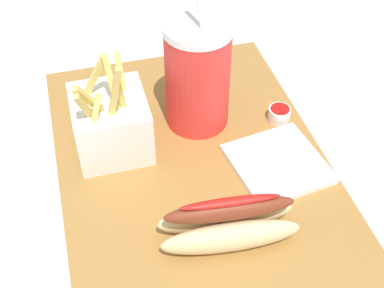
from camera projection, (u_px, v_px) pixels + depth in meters
The scene contains 8 objects.
ground_plane at pixel (192, 176), 0.70m from camera, with size 2.40×2.40×0.02m, color silver.
food_tray at pixel (192, 166), 0.68m from camera, with size 0.47×0.34×0.02m, color olive.
soda_cup at pixel (198, 75), 0.68m from camera, with size 0.09×0.09×0.23m.
fries_basket at pixel (111, 123), 0.67m from camera, with size 0.10×0.09×0.15m.
hot_dog_1 at pixel (228, 223), 0.57m from camera, with size 0.07×0.16×0.07m.
ketchup_cup_1 at pixel (279, 113), 0.73m from camera, with size 0.03×0.03×0.02m.
ketchup_cup_2 at pixel (105, 92), 0.76m from camera, with size 0.04×0.04×0.02m.
napkin_stack at pixel (278, 164), 0.67m from camera, with size 0.11×0.11×0.01m, color white.
Camera 1 is at (0.45, -0.12, 0.51)m, focal length 48.98 mm.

